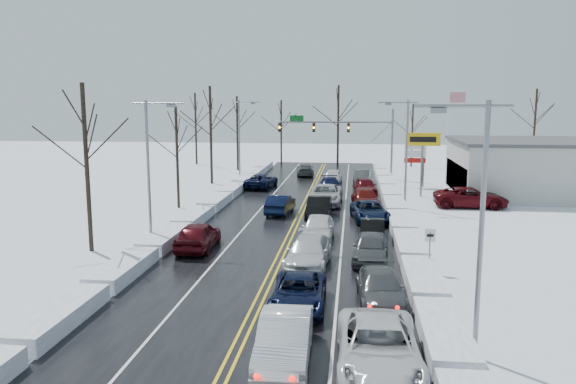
# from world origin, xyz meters

# --- Properties ---
(ground) EXTENTS (160.00, 160.00, 0.00)m
(ground) POSITION_xyz_m (0.00, 0.00, 0.00)
(ground) COLOR silver
(ground) RESTS_ON ground
(road_surface) EXTENTS (14.00, 84.00, 0.01)m
(road_surface) POSITION_xyz_m (0.00, 2.00, 0.01)
(road_surface) COLOR black
(road_surface) RESTS_ON ground
(snow_bank_left) EXTENTS (1.69, 72.00, 0.76)m
(snow_bank_left) POSITION_xyz_m (-7.60, 2.00, 0.00)
(snow_bank_left) COLOR white
(snow_bank_left) RESTS_ON ground
(snow_bank_right) EXTENTS (1.69, 72.00, 0.76)m
(snow_bank_right) POSITION_xyz_m (7.60, 2.00, 0.00)
(snow_bank_right) COLOR white
(snow_bank_right) RESTS_ON ground
(traffic_signal_mast) EXTENTS (13.28, 0.39, 8.00)m
(traffic_signal_mast) POSITION_xyz_m (3.45, 27.99, 5.48)
(traffic_signal_mast) COLOR slate
(traffic_signal_mast) RESTS_ON ground
(tires_plus_sign) EXTENTS (3.20, 0.34, 6.00)m
(tires_plus_sign) POSITION_xyz_m (10.50, 15.99, 4.99)
(tires_plus_sign) COLOR slate
(tires_plus_sign) RESTS_ON ground
(used_vehicles_sign) EXTENTS (2.20, 0.22, 4.65)m
(used_vehicles_sign) POSITION_xyz_m (10.50, 22.00, 3.32)
(used_vehicles_sign) COLOR slate
(used_vehicles_sign) RESTS_ON ground
(speed_limit_sign) EXTENTS (0.55, 0.09, 2.35)m
(speed_limit_sign) POSITION_xyz_m (8.20, -8.00, 1.63)
(speed_limit_sign) COLOR slate
(speed_limit_sign) RESTS_ON ground
(flagpole) EXTENTS (1.87, 1.20, 10.00)m
(flagpole) POSITION_xyz_m (15.17, 30.00, 5.93)
(flagpole) COLOR silver
(flagpole) RESTS_ON ground
(dealership_building) EXTENTS (20.40, 12.40, 5.30)m
(dealership_building) POSITION_xyz_m (23.98, 18.00, 2.66)
(dealership_building) COLOR #ACADA8
(dealership_building) RESTS_ON ground
(streetlight_se) EXTENTS (3.20, 0.25, 9.00)m
(streetlight_se) POSITION_xyz_m (8.30, -18.00, 5.31)
(streetlight_se) COLOR slate
(streetlight_se) RESTS_ON ground
(streetlight_ne) EXTENTS (3.20, 0.25, 9.00)m
(streetlight_ne) POSITION_xyz_m (8.30, 10.00, 5.31)
(streetlight_ne) COLOR slate
(streetlight_ne) RESTS_ON ground
(streetlight_sw) EXTENTS (3.20, 0.25, 9.00)m
(streetlight_sw) POSITION_xyz_m (-8.30, -4.00, 5.31)
(streetlight_sw) COLOR slate
(streetlight_sw) RESTS_ON ground
(streetlight_nw) EXTENTS (3.20, 0.25, 9.00)m
(streetlight_nw) POSITION_xyz_m (-8.30, 24.00, 5.31)
(streetlight_nw) COLOR slate
(streetlight_nw) RESTS_ON ground
(tree_left_b) EXTENTS (4.00, 4.00, 10.00)m
(tree_left_b) POSITION_xyz_m (-11.50, -6.00, 6.99)
(tree_left_b) COLOR #2D231C
(tree_left_b) RESTS_ON ground
(tree_left_c) EXTENTS (3.40, 3.40, 8.50)m
(tree_left_c) POSITION_xyz_m (-10.50, 8.00, 5.94)
(tree_left_c) COLOR #2D231C
(tree_left_c) RESTS_ON ground
(tree_left_d) EXTENTS (4.20, 4.20, 10.50)m
(tree_left_d) POSITION_xyz_m (-11.20, 22.00, 7.33)
(tree_left_d) COLOR #2D231C
(tree_left_d) RESTS_ON ground
(tree_left_e) EXTENTS (3.80, 3.80, 9.50)m
(tree_left_e) POSITION_xyz_m (-10.80, 34.00, 6.64)
(tree_left_e) COLOR #2D231C
(tree_left_e) RESTS_ON ground
(tree_far_a) EXTENTS (4.00, 4.00, 10.00)m
(tree_far_a) POSITION_xyz_m (-18.00, 40.00, 6.99)
(tree_far_a) COLOR #2D231C
(tree_far_a) RESTS_ON ground
(tree_far_b) EXTENTS (3.60, 3.60, 9.00)m
(tree_far_b) POSITION_xyz_m (-6.00, 41.00, 6.29)
(tree_far_b) COLOR #2D231C
(tree_far_b) RESTS_ON ground
(tree_far_c) EXTENTS (4.40, 4.40, 11.00)m
(tree_far_c) POSITION_xyz_m (2.00, 39.00, 7.68)
(tree_far_c) COLOR #2D231C
(tree_far_c) RESTS_ON ground
(tree_far_d) EXTENTS (3.40, 3.40, 8.50)m
(tree_far_d) POSITION_xyz_m (12.00, 40.50, 5.94)
(tree_far_d) COLOR #2D231C
(tree_far_d) RESTS_ON ground
(tree_far_e) EXTENTS (4.20, 4.20, 10.50)m
(tree_far_e) POSITION_xyz_m (28.00, 41.00, 7.33)
(tree_far_e) COLOR #2D231C
(tree_far_e) RESTS_ON ground
(queued_car_1) EXTENTS (1.90, 5.09, 1.66)m
(queued_car_1) POSITION_xyz_m (1.88, -19.16, 0.00)
(queued_car_1) COLOR white
(queued_car_1) RESTS_ON ground
(queued_car_2) EXTENTS (2.42, 5.07, 1.40)m
(queued_car_2) POSITION_xyz_m (1.85, -13.96, 0.00)
(queued_car_2) COLOR black
(queued_car_2) RESTS_ON ground
(queued_car_3) EXTENTS (2.53, 5.57, 1.58)m
(queued_car_3) POSITION_xyz_m (1.78, -7.67, 0.00)
(queued_car_3) COLOR silver
(queued_car_3) RESTS_ON ground
(queued_car_4) EXTENTS (2.09, 4.95, 1.67)m
(queued_car_4) POSITION_xyz_m (1.94, -1.96, 0.00)
(queued_car_4) COLOR white
(queued_car_4) RESTS_ON ground
(queued_car_5) EXTENTS (1.84, 5.05, 1.65)m
(queued_car_5) POSITION_xyz_m (1.57, 5.02, 0.00)
(queued_car_5) COLOR black
(queued_car_5) RESTS_ON ground
(queued_car_6) EXTENTS (2.92, 6.16, 1.70)m
(queued_car_6) POSITION_xyz_m (1.76, 10.97, 0.00)
(queued_car_6) COLOR silver
(queued_car_6) RESTS_ON ground
(queued_car_7) EXTENTS (2.53, 5.06, 1.41)m
(queued_car_7) POSITION_xyz_m (1.92, 17.71, 0.00)
(queued_car_7) COLOR black
(queued_car_7) RESTS_ON ground
(queued_car_8) EXTENTS (2.12, 4.75, 1.59)m
(queued_car_8) POSITION_xyz_m (1.93, 23.18, 0.00)
(queued_car_8) COLOR silver
(queued_car_8) RESTS_ON ground
(queued_car_10) EXTENTS (2.89, 6.05, 1.66)m
(queued_car_10) POSITION_xyz_m (5.07, -19.44, 0.00)
(queued_car_10) COLOR silver
(queued_car_10) RESTS_ON ground
(queued_car_11) EXTENTS (2.33, 5.06, 1.43)m
(queued_car_11) POSITION_xyz_m (5.44, -12.96, 0.00)
(queued_car_11) COLOR #46494B
(queued_car_11) RESTS_ON ground
(queued_car_12) EXTENTS (2.26, 4.88, 1.62)m
(queued_car_12) POSITION_xyz_m (5.18, -6.35, 0.00)
(queued_car_12) COLOR #3F4245
(queued_car_12) RESTS_ON ground
(queued_car_13) EXTENTS (1.64, 4.35, 1.42)m
(queued_car_13) POSITION_xyz_m (5.42, -1.90, 0.00)
(queued_car_13) COLOR black
(queued_car_13) RESTS_ON ground
(queued_car_14) EXTENTS (3.15, 5.62, 1.48)m
(queued_car_14) POSITION_xyz_m (5.42, 4.47, 0.00)
(queued_car_14) COLOR black
(queued_car_14) RESTS_ON ground
(queued_car_15) EXTENTS (2.65, 5.33, 1.49)m
(queued_car_15) POSITION_xyz_m (5.21, 10.28, 0.00)
(queued_car_15) COLOR #4F0D0A
(queued_car_15) RESTS_ON ground
(queued_car_16) EXTENTS (2.46, 4.85, 1.58)m
(queued_car_16) POSITION_xyz_m (5.33, 16.81, 0.00)
(queued_car_16) COLOR #4B0A10
(queued_car_16) RESTS_ON ground
(queued_car_17) EXTENTS (2.00, 4.75, 1.52)m
(queued_car_17) POSITION_xyz_m (5.11, 23.30, 0.00)
(queued_car_17) COLOR #3D4042
(queued_car_17) RESTS_ON ground
(oncoming_car_0) EXTENTS (2.03, 4.80, 1.54)m
(oncoming_car_0) POSITION_xyz_m (-1.62, 6.54, 0.00)
(oncoming_car_0) COLOR black
(oncoming_car_0) RESTS_ON ground
(oncoming_car_1) EXTENTS (3.11, 5.63, 1.49)m
(oncoming_car_1) POSITION_xyz_m (-5.29, 19.45, 0.00)
(oncoming_car_1) COLOR black
(oncoming_car_1) RESTS_ON ground
(oncoming_car_2) EXTENTS (2.52, 5.13, 1.44)m
(oncoming_car_2) POSITION_xyz_m (-1.62, 29.60, 0.00)
(oncoming_car_2) COLOR #3F4244
(oncoming_car_2) RESTS_ON ground
(oncoming_car_3) EXTENTS (2.12, 5.09, 1.72)m
(oncoming_car_3) POSITION_xyz_m (-5.19, -4.90, 0.00)
(oncoming_car_3) COLOR #460910
(oncoming_car_3) RESTS_ON ground
(parked_car_0) EXTENTS (6.22, 2.96, 1.71)m
(parked_car_0) POSITION_xyz_m (14.07, 11.03, 0.00)
(parked_car_0) COLOR #4A090E
(parked_car_0) RESTS_ON ground
(parked_car_1) EXTENTS (2.82, 5.85, 1.64)m
(parked_car_1) POSITION_xyz_m (17.16, 14.81, 0.00)
(parked_car_1) COLOR #393B3D
(parked_car_1) RESTS_ON ground
(parked_car_2) EXTENTS (2.33, 4.93, 1.63)m
(parked_car_2) POSITION_xyz_m (15.16, 21.23, 0.00)
(parked_car_2) COLOR black
(parked_car_2) RESTS_ON ground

